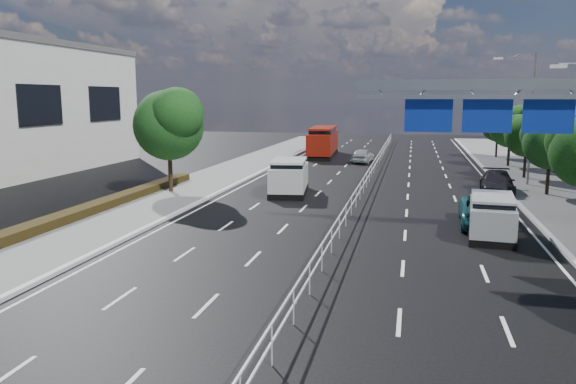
# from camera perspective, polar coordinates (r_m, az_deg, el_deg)

# --- Properties ---
(ground) EXTENTS (160.00, 160.00, 0.00)m
(ground) POSITION_cam_1_polar(r_m,az_deg,el_deg) (16.35, 1.14, -12.24)
(ground) COLOR black
(ground) RESTS_ON ground
(kerb_near) EXTENTS (0.25, 140.00, 0.15)m
(kerb_near) POSITION_cam_1_polar(r_m,az_deg,el_deg) (20.03, -25.32, -8.82)
(kerb_near) COLOR silver
(kerb_near) RESTS_ON ground
(median_fence) EXTENTS (0.05, 85.00, 1.02)m
(median_fence) POSITION_cam_1_polar(r_m,az_deg,el_deg) (37.91, 7.90, 1.10)
(median_fence) COLOR silver
(median_fence) RESTS_ON ground
(hedge_near) EXTENTS (1.00, 36.00, 0.44)m
(hedge_near) POSITION_cam_1_polar(r_m,az_deg,el_deg) (26.33, -26.15, -3.94)
(hedge_near) COLOR black
(hedge_near) RESTS_ON sidewalk_near
(overhead_gantry) EXTENTS (10.24, 0.38, 7.45)m
(overhead_gantry) POSITION_cam_1_polar(r_m,az_deg,el_deg) (25.22, 21.32, 7.88)
(overhead_gantry) COLOR gray
(overhead_gantry) RESTS_ON ground
(streetlight_far) EXTENTS (2.78, 2.40, 9.00)m
(streetlight_far) POSITION_cam_1_polar(r_m,az_deg,el_deg) (41.57, 23.18, 7.65)
(streetlight_far) COLOR gray
(streetlight_far) RESTS_ON ground
(near_tree_back) EXTENTS (4.84, 4.51, 6.69)m
(near_tree_back) POSITION_cam_1_polar(r_m,az_deg,el_deg) (36.11, -11.96, 7.08)
(near_tree_back) COLOR black
(near_tree_back) RESTS_ON ground
(far_tree_e) EXTENTS (3.63, 3.38, 5.13)m
(far_tree_e) POSITION_cam_1_polar(r_m,az_deg,el_deg) (37.86, 25.22, 4.88)
(far_tree_e) COLOR black
(far_tree_e) RESTS_ON ground
(far_tree_f) EXTENTS (3.52, 3.28, 5.02)m
(far_tree_f) POSITION_cam_1_polar(r_m,az_deg,el_deg) (45.19, 23.17, 5.57)
(far_tree_f) COLOR black
(far_tree_f) RESTS_ON ground
(far_tree_g) EXTENTS (3.96, 3.69, 5.45)m
(far_tree_g) POSITION_cam_1_polar(r_m,az_deg,el_deg) (52.56, 21.73, 6.41)
(far_tree_g) COLOR black
(far_tree_g) RESTS_ON ground
(far_tree_h) EXTENTS (3.41, 3.18, 4.91)m
(far_tree_h) POSITION_cam_1_polar(r_m,az_deg,el_deg) (59.99, 20.59, 6.48)
(far_tree_h) COLOR black
(far_tree_h) RESTS_ON ground
(white_minivan) EXTENTS (2.79, 5.27, 2.19)m
(white_minivan) POSITION_cam_1_polar(r_m,az_deg,el_deg) (35.62, 0.11, 1.54)
(white_minivan) COLOR black
(white_minivan) RESTS_ON ground
(red_bus) EXTENTS (2.99, 10.22, 3.02)m
(red_bus) POSITION_cam_1_polar(r_m,az_deg,el_deg) (58.60, 3.58, 5.20)
(red_bus) COLOR black
(red_bus) RESTS_ON ground
(near_car_silver) EXTENTS (2.10, 4.10, 1.34)m
(near_car_silver) POSITION_cam_1_polar(r_m,az_deg,el_deg) (53.20, 7.65, 3.70)
(near_car_silver) COLOR #A1A5A8
(near_car_silver) RESTS_ON ground
(near_car_dark) EXTENTS (1.95, 4.35, 1.38)m
(near_car_dark) POSITION_cam_1_polar(r_m,az_deg,el_deg) (66.95, 3.08, 5.00)
(near_car_dark) COLOR black
(near_car_dark) RESTS_ON ground
(silver_minivan) EXTENTS (2.26, 4.56, 1.83)m
(silver_minivan) POSITION_cam_1_polar(r_m,az_deg,el_deg) (26.28, 19.99, -2.35)
(silver_minivan) COLOR black
(silver_minivan) RESTS_ON ground
(parked_car_teal) EXTENTS (2.60, 5.23, 1.42)m
(parked_car_teal) POSITION_cam_1_polar(r_m,az_deg,el_deg) (28.19, 19.48, -1.93)
(parked_car_teal) COLOR #155C62
(parked_car_teal) RESTS_ON ground
(parked_car_dark) EXTENTS (2.45, 5.14, 1.45)m
(parked_car_dark) POSITION_cam_1_polar(r_m,az_deg,el_deg) (37.94, 20.47, 0.89)
(parked_car_dark) COLOR black
(parked_car_dark) RESTS_ON ground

